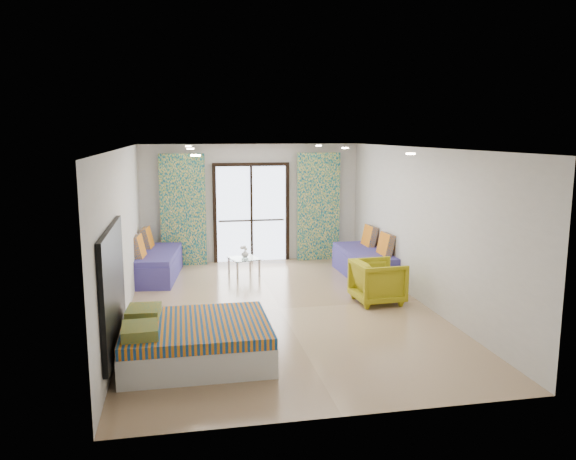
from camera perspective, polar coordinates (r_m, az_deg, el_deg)
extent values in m
cube|color=black|center=(12.84, -3.78, 6.67)|extent=(1.76, 0.08, 0.08)
cube|color=black|center=(12.87, -7.44, 1.51)|extent=(0.08, 0.08, 2.20)
cube|color=black|center=(13.08, -0.07, 1.73)|extent=(0.08, 0.08, 2.20)
cube|color=black|center=(12.95, -3.73, 1.63)|extent=(0.05, 0.06, 2.20)
cube|color=#595451|center=(12.99, -3.73, 0.98)|extent=(1.52, 0.03, 0.04)
cube|color=beige|center=(12.69, -10.62, 1.99)|extent=(1.00, 0.10, 2.50)
cube|color=beige|center=(13.08, 3.10, 2.37)|extent=(1.00, 0.10, 2.50)
cylinder|color=#FFE0B2|center=(7.02, -9.37, 7.50)|extent=(0.12, 0.12, 0.02)
cylinder|color=#FFE0B2|center=(7.63, 12.35, 7.57)|extent=(0.12, 0.12, 0.02)
cylinder|color=#FFE0B2|center=(10.01, -9.88, 8.13)|extent=(0.12, 0.12, 0.02)
cylinder|color=#FFE0B2|center=(10.45, 5.81, 8.29)|extent=(0.12, 0.12, 0.02)
cylinder|color=#FFE0B2|center=(12.01, -10.09, 8.38)|extent=(0.12, 0.12, 0.02)
cylinder|color=#FFE0B2|center=(12.38, 3.13, 8.55)|extent=(0.12, 0.12, 0.02)
cube|color=black|center=(7.34, -17.35, -5.54)|extent=(0.06, 2.10, 1.50)
cube|color=silver|center=(8.55, -16.52, -3.36)|extent=(0.02, 0.10, 0.10)
cube|color=silver|center=(7.56, -9.23, -11.63)|extent=(1.89, 1.51, 0.38)
cube|color=navy|center=(7.47, -9.29, -9.77)|extent=(1.87, 1.55, 0.14)
cube|color=#155F4E|center=(7.11, -14.81, -9.85)|extent=(0.45, 0.54, 0.13)
cube|color=#155F4E|center=(7.79, -14.47, -8.08)|extent=(0.46, 0.55, 0.13)
cube|color=#413A8B|center=(11.83, -13.09, -3.72)|extent=(1.01, 2.07, 0.44)
cube|color=#413A8B|center=(11.77, -13.14, -2.41)|extent=(0.99, 2.03, 0.11)
cube|color=navy|center=(11.32, -14.94, -1.65)|extent=(0.28, 0.52, 0.46)
cube|color=navy|center=(12.22, -14.12, -0.79)|extent=(0.28, 0.52, 0.46)
cube|color=#413A8B|center=(11.76, 7.73, -3.63)|extent=(0.82, 2.02, 0.45)
cube|color=#413A8B|center=(11.70, 7.76, -2.31)|extent=(0.80, 1.98, 0.11)
cube|color=navy|center=(11.32, 9.92, -1.45)|extent=(0.23, 0.51, 0.46)
cube|color=navy|center=(12.18, 8.28, -0.61)|extent=(0.23, 0.51, 0.46)
cylinder|color=silver|center=(11.49, -5.16, -4.12)|extent=(0.06, 0.06, 0.36)
cylinder|color=silver|center=(11.67, -2.94, -3.88)|extent=(0.06, 0.06, 0.36)
cylinder|color=silver|center=(11.93, -6.02, -3.62)|extent=(0.06, 0.06, 0.36)
cylinder|color=silver|center=(12.10, -3.87, -3.39)|extent=(0.06, 0.06, 0.36)
cube|color=#8CA59E|center=(11.75, -4.51, -2.89)|extent=(0.69, 0.69, 0.02)
sphere|color=white|center=(11.73, -4.32, -1.93)|extent=(0.06, 0.06, 0.06)
sphere|color=white|center=(11.75, -4.61, -1.83)|extent=(0.06, 0.06, 0.06)
sphere|color=white|center=(11.69, -4.73, -1.80)|extent=(0.06, 0.06, 0.06)
sphere|color=white|center=(11.66, -4.44, -1.73)|extent=(0.06, 0.06, 0.06)
imported|color=white|center=(11.82, -4.38, -2.39)|extent=(0.17, 0.18, 0.16)
imported|color=#A39A15|center=(9.97, 9.12, -4.99)|extent=(0.80, 0.85, 0.83)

